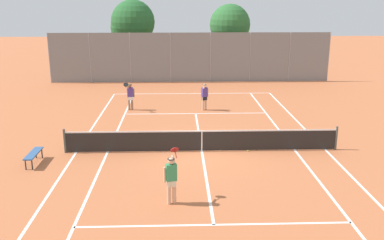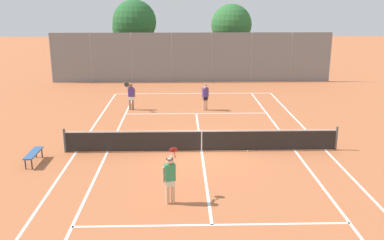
# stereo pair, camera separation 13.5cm
# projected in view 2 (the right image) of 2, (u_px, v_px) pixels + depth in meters

# --- Properties ---
(ground_plane) EXTENTS (120.00, 120.00, 0.00)m
(ground_plane) POSITION_uv_depth(u_px,v_px,m) (202.00, 151.00, 18.82)
(ground_plane) COLOR #BC663D
(court_line_markings) EXTENTS (11.10, 23.90, 0.01)m
(court_line_markings) POSITION_uv_depth(u_px,v_px,m) (202.00, 151.00, 18.82)
(court_line_markings) COLOR white
(court_line_markings) RESTS_ON ground
(tennis_net) EXTENTS (12.00, 0.10, 1.07)m
(tennis_net) POSITION_uv_depth(u_px,v_px,m) (202.00, 140.00, 18.68)
(tennis_net) COLOR #474C47
(tennis_net) RESTS_ON ground
(player_near_side) EXTENTS (0.52, 0.84, 1.77)m
(player_near_side) POSITION_uv_depth(u_px,v_px,m) (170.00, 177.00, 13.77)
(player_near_side) COLOR #D8A884
(player_near_side) RESTS_ON ground
(player_far_left) EXTENTS (0.58, 0.81, 1.77)m
(player_far_left) POSITION_uv_depth(u_px,v_px,m) (131.00, 95.00, 25.57)
(player_far_left) COLOR #936B4C
(player_far_left) RESTS_ON ground
(player_far_right) EXTENTS (0.44, 0.57, 1.60)m
(player_far_right) POSITION_uv_depth(u_px,v_px,m) (205.00, 95.00, 25.52)
(player_far_right) COLOR #D8A884
(player_far_right) RESTS_ON ground
(loose_tennis_ball_0) EXTENTS (0.07, 0.07, 0.07)m
(loose_tennis_ball_0) POSITION_uv_depth(u_px,v_px,m) (179.00, 146.00, 19.33)
(loose_tennis_ball_0) COLOR #D1DB33
(loose_tennis_ball_0) RESTS_ON ground
(loose_tennis_ball_1) EXTENTS (0.07, 0.07, 0.07)m
(loose_tennis_ball_1) POSITION_uv_depth(u_px,v_px,m) (248.00, 151.00, 18.74)
(loose_tennis_ball_1) COLOR #D1DB33
(loose_tennis_ball_1) RESTS_ON ground
(loose_tennis_ball_2) EXTENTS (0.07, 0.07, 0.07)m
(loose_tennis_ball_2) POSITION_uv_depth(u_px,v_px,m) (256.00, 150.00, 18.91)
(loose_tennis_ball_2) COLOR #D1DB33
(loose_tennis_ball_2) RESTS_ON ground
(courtside_bench) EXTENTS (0.36, 1.50, 0.47)m
(courtside_bench) POSITION_uv_depth(u_px,v_px,m) (33.00, 154.00, 17.32)
(courtside_bench) COLOR #33598C
(courtside_bench) RESTS_ON ground
(back_fence) EXTENTS (22.31, 0.08, 3.94)m
(back_fence) POSITION_uv_depth(u_px,v_px,m) (192.00, 57.00, 33.96)
(back_fence) COLOR gray
(back_fence) RESTS_ON ground
(tree_behind_left) EXTENTS (3.76, 3.72, 6.44)m
(tree_behind_left) POSITION_uv_depth(u_px,v_px,m) (133.00, 24.00, 36.37)
(tree_behind_left) COLOR brown
(tree_behind_left) RESTS_ON ground
(tree_behind_right) EXTENTS (3.41, 3.41, 6.09)m
(tree_behind_right) POSITION_uv_depth(u_px,v_px,m) (231.00, 26.00, 35.86)
(tree_behind_right) COLOR brown
(tree_behind_right) RESTS_ON ground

